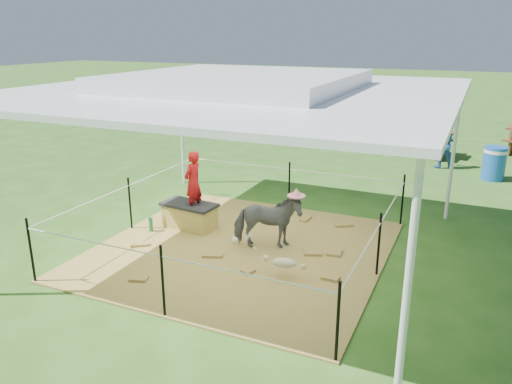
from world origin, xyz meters
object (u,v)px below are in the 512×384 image
at_px(picnic_table_near, 420,142).
at_px(distant_person, 442,144).
at_px(pony, 267,222).
at_px(trash_barrel, 494,163).
at_px(foal, 284,261).
at_px(woman, 193,177).
at_px(straw_bale, 190,217).
at_px(green_bottle, 151,224).

height_order(picnic_table_near, distant_person, distant_person).
bearing_deg(distant_person, picnic_table_near, -81.80).
distance_m(pony, distant_person, 7.19).
relative_size(trash_barrel, distant_person, 0.64).
distance_m(pony, trash_barrel, 7.05).
xyz_separation_m(picnic_table_near, distant_person, (0.70, -1.31, 0.27)).
height_order(pony, picnic_table_near, pony).
bearing_deg(foal, picnic_table_near, 74.33).
height_order(trash_barrel, picnic_table_near, trash_barrel).
bearing_deg(woman, pony, 85.62).
relative_size(straw_bale, trash_barrel, 1.14).
height_order(foal, picnic_table_near, picnic_table_near).
xyz_separation_m(green_bottle, foal, (2.85, -0.68, 0.13)).
relative_size(pony, foal, 1.20).
relative_size(pony, trash_barrel, 1.35).
height_order(green_bottle, pony, pony).
height_order(woman, distant_person, woman).
relative_size(trash_barrel, picnic_table_near, 0.46).
bearing_deg(straw_bale, distant_person, 59.81).
bearing_deg(distant_person, green_bottle, 38.28).
distance_m(woman, picnic_table_near, 8.48).
relative_size(green_bottle, trash_barrel, 0.32).
height_order(straw_bale, woman, woman).
xyz_separation_m(straw_bale, green_bottle, (-0.55, -0.45, -0.08)).
distance_m(green_bottle, trash_barrel, 8.50).
height_order(straw_bale, distant_person, distant_person).
xyz_separation_m(straw_bale, foal, (2.30, -1.13, 0.05)).
distance_m(straw_bale, picnic_table_near, 8.49).
relative_size(pony, distant_person, 0.87).
relative_size(foal, trash_barrel, 1.13).
bearing_deg(distant_person, foal, 58.97).
xyz_separation_m(foal, distant_person, (1.53, 7.71, 0.35)).
bearing_deg(trash_barrel, green_bottle, -131.84).
bearing_deg(trash_barrel, foal, -111.89).
distance_m(trash_barrel, picnic_table_near, 2.82).
distance_m(woman, distant_person, 7.58).
bearing_deg(pony, picnic_table_near, -33.78).
height_order(woman, trash_barrel, woman).
xyz_separation_m(straw_bale, woman, (0.10, 0.00, 0.78)).
bearing_deg(pony, trash_barrel, -52.88).
distance_m(straw_bale, distant_person, 7.63).
distance_m(foal, picnic_table_near, 9.06).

